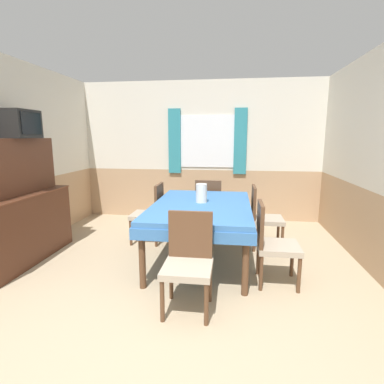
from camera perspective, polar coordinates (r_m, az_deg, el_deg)
ground_plane at (r=2.63m, az=-8.50°, el=-26.45°), size 16.00×16.00×0.00m
wall_back at (r=5.74m, az=1.58°, el=7.81°), size 4.88×0.09×2.60m
wall_left at (r=4.82m, az=-29.25°, el=5.86°), size 0.05×4.06×2.60m
wall_right at (r=4.19m, az=30.90°, el=5.21°), size 0.05×4.06×2.60m
dining_table at (r=3.83m, az=1.82°, el=-3.73°), size 1.25×1.89×0.74m
chair_right_near at (r=3.36m, az=14.98°, el=-9.01°), size 0.44×0.44×0.89m
chair_left_far at (r=4.53m, az=-7.82°, el=-3.66°), size 0.44×0.44×0.89m
chair_right_far at (r=4.39m, az=13.27°, el=-4.31°), size 0.44×0.44×0.89m
chair_head_near at (r=2.81m, az=-0.68°, el=-12.62°), size 0.44×0.44×0.89m
chair_head_window at (r=4.96m, az=3.18°, el=-2.34°), size 0.44×0.44×0.89m
sideboard at (r=4.33m, az=-30.06°, el=-3.21°), size 0.46×1.54×1.56m
tv at (r=4.32m, az=-29.80°, el=11.18°), size 0.29×0.45×0.35m
vase at (r=3.87m, az=1.81°, el=-0.21°), size 0.14×0.14×0.24m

